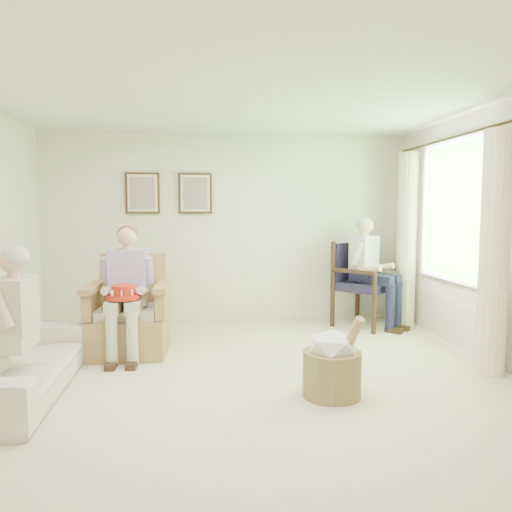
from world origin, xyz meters
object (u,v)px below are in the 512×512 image
Objects in this scene: sofa at (19,361)px; wood_armchair at (363,280)px; person_wicker at (127,282)px; person_dark at (368,263)px; hatbox at (332,363)px; person_sofa at (9,317)px; red_hat at (123,293)px; wicker_armchair at (130,322)px.

wood_armchair is at bearing -60.06° from sofa.
person_wicker is 0.95× the size of person_dark.
person_sofa is at bearing 175.43° from hatbox.
red_hat reaches higher than sofa.
hatbox is at bearing -34.72° from person_wicker.
wicker_armchair is 3.14m from person_dark.
sofa is 5.89× the size of red_hat.
wood_armchair reaches higher than wicker_armchair.
wicker_armchair is at bearing 140.58° from hatbox.
wood_armchair is 3.20m from person_wicker.
person_sofa is at bearing -121.54° from person_wicker.
wicker_armchair is 0.78× the size of person_wicker.
person_wicker reaches higher than hatbox.
person_sofa is (-3.76, -2.14, -0.16)m from person_dark.
person_dark is at bearing 20.10° from person_wicker.
person_dark is 3.22m from red_hat.
hatbox is (1.86, -1.17, -0.43)m from red_hat.
red_hat is at bearing -90.54° from person_wicker.
person_wicker is at bearing 87.47° from red_hat.
red_hat is (-2.99, -1.36, 0.11)m from wood_armchair.
person_dark is 4.33m from person_sofa.
wood_armchair is at bearing 23.21° from person_wicker.
person_sofa is at bearing -118.61° from wicker_armchair.
person_dark reaches higher than hatbox.
sofa is at bearing 168.42° from wood_armchair.
wood_armchair is at bearing 20.82° from wicker_armchair.
hatbox is at bearing -98.06° from sofa.
person_dark is (0.00, -0.18, 0.25)m from wood_armchair.
hatbox is (1.85, -1.38, -0.52)m from person_wicker.
hatbox reaches higher than sofa.
sofa is at bearing -133.66° from red_hat.
wood_armchair is at bearing 48.48° from person_dark.
red_hat is (0.76, 0.80, 0.43)m from sofa.
wood_armchair is 0.57× the size of sofa.
person_wicker is 1.89× the size of hatbox.
wood_armchair is at bearing 65.86° from hatbox.
person_wicker is at bearing -37.57° from sofa.
wicker_armchair is 1.56m from person_sofa.
sofa is at bearing 171.94° from hatbox.
person_wicker is (0.77, 1.01, 0.51)m from sofa.
wicker_armchair is at bearing 91.99° from person_wicker.
wicker_armchair is 0.48m from person_wicker.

